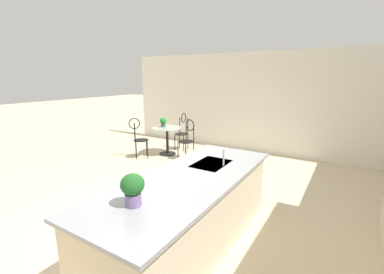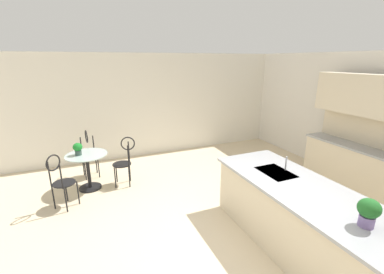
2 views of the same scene
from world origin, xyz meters
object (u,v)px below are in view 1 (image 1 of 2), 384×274
Objects in this scene: chair_toward_desk at (139,136)px; potted_plant_counter_far at (133,188)px; bistro_table at (167,138)px; chair_by_island at (182,130)px; potted_plant_on_table at (163,122)px; chair_near_window at (187,138)px.

potted_plant_counter_far reaches higher than chair_toward_desk.
chair_by_island is (-0.65, 0.05, 0.13)m from bistro_table.
potted_plant_on_table is 0.82× the size of potted_plant_counter_far.
potted_plant_on_table reaches higher than bistro_table.
potted_plant_counter_far is at bearing 28.86° from chair_by_island.
chair_toward_desk is (0.61, -0.45, 0.13)m from bistro_table.
chair_toward_desk is 3.45× the size of potted_plant_counter_far.
bistro_table is at bearing 83.46° from potted_plant_on_table.
chair_near_window and chair_toward_desk have the same top height.
potted_plant_on_table is (-0.12, -0.85, 0.31)m from chair_near_window.
bistro_table is 0.77m from chair_toward_desk.
chair_by_island is 3.45× the size of potted_plant_counter_far.
potted_plant_counter_far is at bearing 34.64° from potted_plant_on_table.
chair_toward_desk is at bearing -26.32° from potted_plant_on_table.
bistro_table is 0.46m from potted_plant_on_table.
potted_plant_counter_far is (3.74, 1.82, 0.52)m from chair_near_window.
chair_toward_desk is 4.22× the size of potted_plant_on_table.
chair_toward_desk is at bearing -137.37° from potted_plant_counter_far.
chair_toward_desk reaches higher than potted_plant_on_table.
chair_by_island is (-0.75, -0.66, 0.00)m from chair_near_window.
chair_toward_desk is at bearing -66.48° from chair_near_window.
chair_near_window is at bearing 81.76° from potted_plant_on_table.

